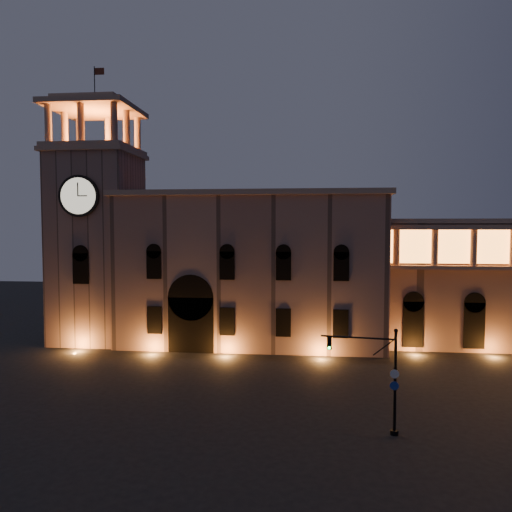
% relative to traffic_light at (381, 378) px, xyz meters
% --- Properties ---
extents(ground, '(160.00, 160.00, 0.00)m').
position_rel_traffic_light_xyz_m(ground, '(-9.42, 3.38, -3.70)').
color(ground, black).
rests_on(ground, ground).
extents(government_building, '(30.80, 12.80, 17.60)m').
position_rel_traffic_light_xyz_m(government_building, '(-11.49, 25.31, 5.07)').
color(government_building, '#8E6A5D').
rests_on(government_building, ground).
extents(clock_tower, '(9.80, 9.80, 32.40)m').
position_rel_traffic_light_xyz_m(clock_tower, '(-29.92, 24.36, 8.80)').
color(clock_tower, '#8E6A5D').
rests_on(clock_tower, ground).
extents(traffic_light, '(5.11, 1.00, 7.05)m').
position_rel_traffic_light_xyz_m(traffic_light, '(0.00, 0.00, 0.00)').
color(traffic_light, black).
rests_on(traffic_light, ground).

